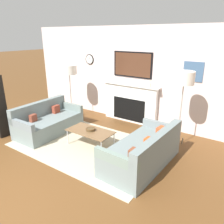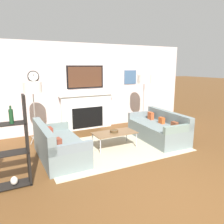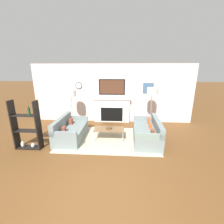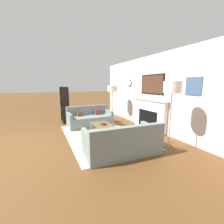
# 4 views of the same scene
# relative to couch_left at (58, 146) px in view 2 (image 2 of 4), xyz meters

# --- Properties ---
(ground_plane) EXTENTS (60.00, 60.00, 0.00)m
(ground_plane) POSITION_rel_couch_left_xyz_m (1.39, -2.49, -0.28)
(ground_plane) COLOR brown
(fireplace_wall) EXTENTS (7.48, 0.28, 2.70)m
(fireplace_wall) POSITION_rel_couch_left_xyz_m (1.40, 1.99, 0.94)
(fireplace_wall) COLOR beige
(fireplace_wall) RESTS_ON ground_plane
(area_rug) EXTENTS (3.39, 2.17, 0.01)m
(area_rug) POSITION_rel_couch_left_xyz_m (1.39, 0.00, -0.27)
(area_rug) COLOR #B4AD91
(area_rug) RESTS_ON ground_plane
(couch_left) EXTENTS (0.89, 1.73, 0.79)m
(couch_left) POSITION_rel_couch_left_xyz_m (0.00, 0.00, 0.00)
(couch_left) COLOR slate
(couch_left) RESTS_ON ground_plane
(couch_right) EXTENTS (0.96, 1.84, 0.77)m
(couch_right) POSITION_rel_couch_left_xyz_m (2.78, -0.00, 0.01)
(couch_right) COLOR slate
(couch_right) RESTS_ON ground_plane
(coffee_table) EXTENTS (1.07, 0.56, 0.38)m
(coffee_table) POSITION_rel_couch_left_xyz_m (1.42, 0.03, 0.08)
(coffee_table) COLOR brown
(coffee_table) RESTS_ON ground_plane
(decorative_bowl) EXTENTS (0.22, 0.22, 0.06)m
(decorative_bowl) POSITION_rel_couch_left_xyz_m (1.42, 0.04, 0.14)
(decorative_bowl) COLOR #4F3D24
(decorative_bowl) RESTS_ON coffee_table
(floor_lamp_left) EXTENTS (0.45, 0.45, 1.62)m
(floor_lamp_left) POSITION_rel_couch_left_xyz_m (-0.29, 1.18, 1.19)
(floor_lamp_left) COLOR #9E998E
(floor_lamp_left) RESTS_ON ground_plane
(floor_lamp_right) EXTENTS (0.43, 0.43, 1.75)m
(floor_lamp_right) POSITION_rel_couch_left_xyz_m (3.08, 1.18, 1.30)
(floor_lamp_right) COLOR #9E998E
(floor_lamp_right) RESTS_ON ground_plane
(shelf_unit) EXTENTS (0.81, 0.28, 1.56)m
(shelf_unit) POSITION_rel_couch_left_xyz_m (-1.08, -0.81, 0.41)
(shelf_unit) COLOR black
(shelf_unit) RESTS_ON ground_plane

